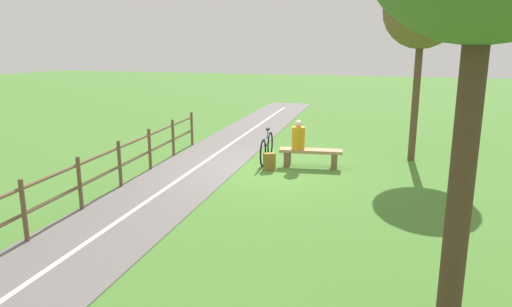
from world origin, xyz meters
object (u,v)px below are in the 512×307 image
Objects in this scene: bicycle at (267,148)px; tree_far_right at (422,11)px; person_seated at (298,137)px; backpack at (269,162)px; bench at (311,155)px.

bicycle is 5.49m from tree_far_right.
person_seated is 4.66m from tree_far_right.
backpack is at bearing 32.22° from tree_far_right.
bench is 3.78× the size of backpack.
tree_far_right is (-3.84, -1.42, 3.66)m from bicycle.
backpack is (0.97, 0.61, -0.11)m from bench.
person_seated reaches higher than bicycle.
tree_far_right is (-2.90, -1.67, 3.24)m from person_seated.
person_seated is 1.06m from bicycle.
backpack is at bearing 24.50° from bench.
bench is 0.33× the size of tree_far_right.
bench is 0.59m from person_seated.
person_seated is at bearing -0.00° from bench.
bench is 1.30m from bicycle.
tree_far_right is at bearing -155.26° from bench.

